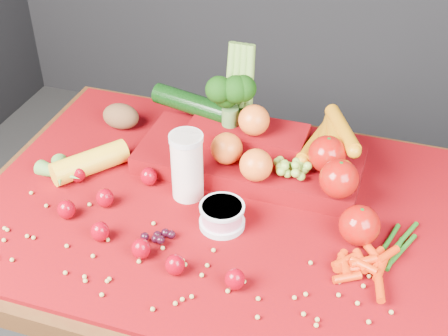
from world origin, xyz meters
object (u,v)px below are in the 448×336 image
(milk_glass, at_px, (187,164))
(yogurt_bowl, at_px, (222,215))
(table, at_px, (221,241))
(produce_mound, at_px, (263,149))

(milk_glass, relative_size, yogurt_bowl, 1.64)
(table, xyz_separation_m, produce_mound, (0.05, 0.15, 0.17))
(milk_glass, height_order, yogurt_bowl, milk_glass)
(table, distance_m, produce_mound, 0.23)
(yogurt_bowl, distance_m, produce_mound, 0.22)
(produce_mound, bearing_deg, milk_glass, -133.92)
(table, bearing_deg, produce_mound, 70.97)
(table, distance_m, yogurt_bowl, 0.15)
(yogurt_bowl, xyz_separation_m, produce_mound, (0.03, 0.21, 0.03))
(table, distance_m, milk_glass, 0.21)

